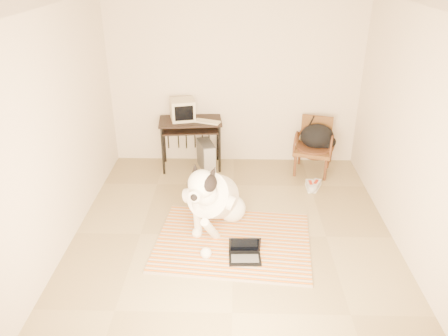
{
  "coord_description": "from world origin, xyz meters",
  "views": [
    {
      "loc": [
        -0.0,
        -4.54,
        3.22
      ],
      "look_at": [
        -0.12,
        0.18,
        0.86
      ],
      "focal_mm": 35.0,
      "sensor_mm": 36.0,
      "label": 1
    }
  ],
  "objects_px": {
    "dog": "(214,199)",
    "rattan_chair": "(314,146)",
    "pc_tower": "(206,155)",
    "computer_desk": "(190,127)",
    "backpack": "(319,137)",
    "laptop": "(245,253)",
    "crt_monitor": "(183,110)"
  },
  "relations": [
    {
      "from": "dog",
      "to": "rattan_chair",
      "type": "bearing_deg",
      "value": 47.53
    },
    {
      "from": "dog",
      "to": "rattan_chair",
      "type": "relative_size",
      "value": 1.69
    },
    {
      "from": "laptop",
      "to": "pc_tower",
      "type": "height_order",
      "value": "pc_tower"
    },
    {
      "from": "dog",
      "to": "crt_monitor",
      "type": "height_order",
      "value": "crt_monitor"
    },
    {
      "from": "crt_monitor",
      "to": "pc_tower",
      "type": "bearing_deg",
      "value": -8.95
    },
    {
      "from": "laptop",
      "to": "backpack",
      "type": "xyz_separation_m",
      "value": [
        1.2,
        2.33,
        0.49
      ]
    },
    {
      "from": "dog",
      "to": "crt_monitor",
      "type": "relative_size",
      "value": 3.37
    },
    {
      "from": "dog",
      "to": "pc_tower",
      "type": "distance_m",
      "value": 1.74
    },
    {
      "from": "computer_desk",
      "to": "rattan_chair",
      "type": "relative_size",
      "value": 1.19
    },
    {
      "from": "laptop",
      "to": "crt_monitor",
      "type": "xyz_separation_m",
      "value": [
        -0.95,
        2.43,
        0.9
      ]
    },
    {
      "from": "dog",
      "to": "pc_tower",
      "type": "height_order",
      "value": "dog"
    },
    {
      "from": "laptop",
      "to": "backpack",
      "type": "height_order",
      "value": "backpack"
    },
    {
      "from": "rattan_chair",
      "to": "laptop",
      "type": "bearing_deg",
      "value": -116.03
    },
    {
      "from": "laptop",
      "to": "rattan_chair",
      "type": "relative_size",
      "value": 0.44
    },
    {
      "from": "dog",
      "to": "computer_desk",
      "type": "height_order",
      "value": "dog"
    },
    {
      "from": "backpack",
      "to": "crt_monitor",
      "type": "bearing_deg",
      "value": 177.41
    },
    {
      "from": "dog",
      "to": "crt_monitor",
      "type": "distance_m",
      "value": 1.94
    },
    {
      "from": "crt_monitor",
      "to": "pc_tower",
      "type": "height_order",
      "value": "crt_monitor"
    },
    {
      "from": "dog",
      "to": "backpack",
      "type": "xyz_separation_m",
      "value": [
        1.59,
        1.68,
        0.16
      ]
    },
    {
      "from": "computer_desk",
      "to": "rattan_chair",
      "type": "height_order",
      "value": "rattan_chair"
    },
    {
      "from": "rattan_chair",
      "to": "backpack",
      "type": "distance_m",
      "value": 0.16
    },
    {
      "from": "dog",
      "to": "laptop",
      "type": "xyz_separation_m",
      "value": [
        0.39,
        -0.66,
        -0.34
      ]
    },
    {
      "from": "computer_desk",
      "to": "pc_tower",
      "type": "distance_m",
      "value": 0.54
    },
    {
      "from": "pc_tower",
      "to": "rattan_chair",
      "type": "xyz_separation_m",
      "value": [
        1.72,
        -0.05,
        0.21
      ]
    },
    {
      "from": "backpack",
      "to": "rattan_chair",
      "type": "bearing_deg",
      "value": -168.57
    },
    {
      "from": "laptop",
      "to": "computer_desk",
      "type": "xyz_separation_m",
      "value": [
        -0.83,
        2.4,
        0.62
      ]
    },
    {
      "from": "crt_monitor",
      "to": "backpack",
      "type": "bearing_deg",
      "value": -2.59
    },
    {
      "from": "laptop",
      "to": "rattan_chair",
      "type": "bearing_deg",
      "value": 63.97
    },
    {
      "from": "dog",
      "to": "backpack",
      "type": "distance_m",
      "value": 2.31
    },
    {
      "from": "laptop",
      "to": "computer_desk",
      "type": "distance_m",
      "value": 2.61
    },
    {
      "from": "laptop",
      "to": "rattan_chair",
      "type": "distance_m",
      "value": 2.61
    },
    {
      "from": "computer_desk",
      "to": "rattan_chair",
      "type": "bearing_deg",
      "value": -2.19
    }
  ]
}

